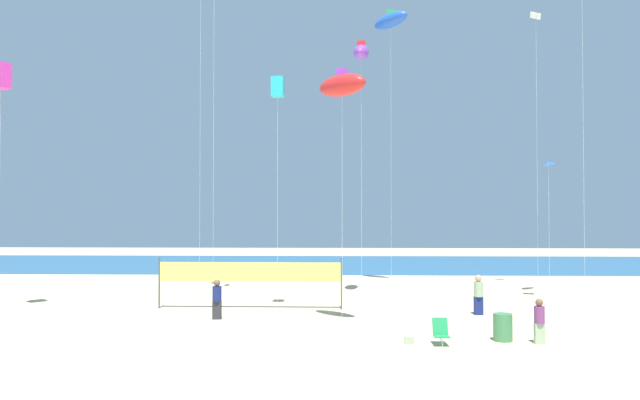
% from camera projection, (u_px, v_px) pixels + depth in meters
% --- Properties ---
extents(ground_plane, '(120.00, 120.00, 0.00)m').
position_uv_depth(ground_plane, '(285.00, 359.00, 18.50)').
color(ground_plane, '#D1BC89').
extents(ocean_band, '(120.00, 20.00, 0.01)m').
position_uv_depth(ocean_band, '(320.00, 264.00, 53.79)').
color(ocean_band, '#28608C').
rests_on(ocean_band, ground).
extents(beachgoer_plum_shirt, '(0.35, 0.35, 1.54)m').
position_uv_depth(beachgoer_plum_shirt, '(539.00, 320.00, 20.73)').
color(beachgoer_plum_shirt, '#99B28C').
rests_on(beachgoer_plum_shirt, ground).
extents(beachgoer_sage_shirt, '(0.40, 0.40, 1.75)m').
position_uv_depth(beachgoer_sage_shirt, '(478.00, 293.00, 26.68)').
color(beachgoer_sage_shirt, navy).
rests_on(beachgoer_sage_shirt, ground).
extents(beachgoer_navy_shirt, '(0.38, 0.38, 1.67)m').
position_uv_depth(beachgoer_navy_shirt, '(217.00, 298.00, 25.57)').
color(beachgoer_navy_shirt, '#2D2D33').
rests_on(beachgoer_navy_shirt, ground).
extents(folding_beach_chair, '(0.52, 0.65, 0.89)m').
position_uv_depth(folding_beach_chair, '(441.00, 331.00, 20.55)').
color(folding_beach_chair, '#1E8C4C').
rests_on(folding_beach_chair, ground).
extents(trash_barrel, '(0.66, 0.66, 0.95)m').
position_uv_depth(trash_barrel, '(503.00, 327.00, 21.19)').
color(trash_barrel, '#3F7F4C').
rests_on(trash_barrel, ground).
extents(volleyball_net, '(8.65, 0.15, 2.40)m').
position_uv_depth(volleyball_net, '(250.00, 274.00, 28.34)').
color(volleyball_net, '#4C4C51').
rests_on(volleyball_net, ground).
extents(beach_handbag, '(0.32, 0.16, 0.25)m').
position_uv_depth(beach_handbag, '(409.00, 341.00, 20.65)').
color(beach_handbag, '#99B28C').
rests_on(beach_handbag, ground).
extents(kite_blue_inflatable, '(2.42, 2.36, 16.90)m').
position_uv_depth(kite_blue_inflatable, '(391.00, 21.00, 36.91)').
color(kite_blue_inflatable, silver).
rests_on(kite_blue_inflatable, ground).
extents(kite_white_diamond, '(0.81, 0.81, 16.21)m').
position_uv_depth(kite_white_diamond, '(536.00, 20.00, 35.18)').
color(kite_white_diamond, silver).
rests_on(kite_white_diamond, ground).
extents(kite_violet_inflatable, '(1.04, 2.46, 13.60)m').
position_uv_depth(kite_violet_inflatable, '(361.00, 52.00, 31.91)').
color(kite_violet_inflatable, silver).
rests_on(kite_violet_inflatable, ground).
extents(kite_red_inflatable, '(2.30, 2.35, 10.09)m').
position_uv_depth(kite_red_inflatable, '(342.00, 85.00, 23.48)').
color(kite_red_inflatable, silver).
rests_on(kite_red_inflatable, ground).
extents(kite_blue_diamond, '(0.82, 0.82, 7.19)m').
position_uv_depth(kite_blue_diamond, '(548.00, 164.00, 31.09)').
color(kite_blue_diamond, silver).
rests_on(kite_blue_diamond, ground).
extents(kite_magenta_box, '(0.99, 0.99, 11.16)m').
position_uv_depth(kite_magenta_box, '(1.00, 76.00, 26.99)').
color(kite_magenta_box, silver).
rests_on(kite_magenta_box, ground).
extents(kite_cyan_box, '(0.57, 0.57, 10.60)m').
position_uv_depth(kite_cyan_box, '(278.00, 87.00, 27.24)').
color(kite_cyan_box, silver).
rests_on(kite_cyan_box, ground).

